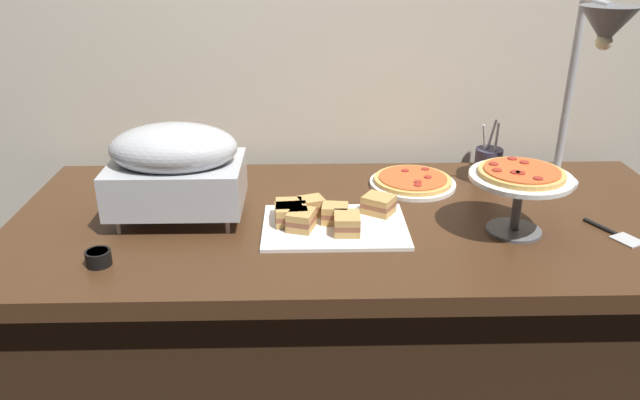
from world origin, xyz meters
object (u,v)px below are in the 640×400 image
object	(u,v)px
pizza_plate_front	(413,182)
utensil_holder	(488,165)
sauce_cup_near	(156,180)
sauce_cup_far	(98,257)
heat_lamp	(597,49)
pizza_plate_center	(520,182)
chafing_dish	(175,166)
serving_spatula	(614,233)
sandwich_platter	(326,218)

from	to	relation	value
pizza_plate_front	utensil_holder	distance (m)	0.24
sauce_cup_near	sauce_cup_far	world-z (taller)	same
heat_lamp	pizza_plate_center	size ratio (longest dim) A/B	2.16
sauce_cup_near	sauce_cup_far	bearing A→B (deg)	-93.20
chafing_dish	sauce_cup_far	distance (m)	0.33
sauce_cup_near	utensil_holder	xyz separation A→B (m)	(1.03, 0.00, 0.04)
pizza_plate_front	serving_spatula	size ratio (longest dim) A/B	1.59
heat_lamp	utensil_holder	distance (m)	0.46
pizza_plate_center	sauce_cup_near	xyz separation A→B (m)	(-1.01, 0.35, -0.12)
heat_lamp	sandwich_platter	world-z (taller)	heat_lamp
pizza_plate_front	sandwich_platter	distance (m)	0.40
utensil_holder	serving_spatula	distance (m)	0.44
utensil_holder	pizza_plate_front	bearing A→B (deg)	-174.85
chafing_dish	pizza_plate_center	xyz separation A→B (m)	(0.89, -0.11, -0.01)
pizza_plate_center	sandwich_platter	size ratio (longest dim) A/B	0.68
sandwich_platter	heat_lamp	bearing A→B (deg)	12.68
chafing_dish	sauce_cup_near	size ratio (longest dim) A/B	5.12
sauce_cup_far	utensil_holder	world-z (taller)	utensil_holder
chafing_dish	serving_spatula	size ratio (longest dim) A/B	2.13
sandwich_platter	serving_spatula	size ratio (longest dim) A/B	2.29
chafing_dish	sauce_cup_near	world-z (taller)	chafing_dish
sauce_cup_far	utensil_holder	distance (m)	1.17
pizza_plate_center	utensil_holder	size ratio (longest dim) A/B	1.28
sandwich_platter	sauce_cup_near	distance (m)	0.60
serving_spatula	chafing_dish	bearing A→B (deg)	173.31
pizza_plate_center	serving_spatula	world-z (taller)	pizza_plate_center
heat_lamp	pizza_plate_center	world-z (taller)	heat_lamp
heat_lamp	sauce_cup_near	xyz separation A→B (m)	(-1.25, 0.14, -0.42)
heat_lamp	sandwich_platter	size ratio (longest dim) A/B	1.47
chafing_dish	pizza_plate_center	distance (m)	0.90
utensil_holder	sauce_cup_far	bearing A→B (deg)	-154.88
pizza_plate_front	pizza_plate_center	size ratio (longest dim) A/B	1.02
sauce_cup_far	utensil_holder	size ratio (longest dim) A/B	0.30
chafing_dish	sandwich_platter	distance (m)	0.43
chafing_dish	heat_lamp	distance (m)	1.17
sandwich_platter	serving_spatula	bearing A→B (deg)	-5.09
pizza_plate_center	utensil_holder	distance (m)	0.36
chafing_dish	pizza_plate_front	distance (m)	0.73
heat_lamp	pizza_plate_front	distance (m)	0.63
pizza_plate_front	sauce_cup_far	world-z (taller)	sauce_cup_far
heat_lamp	sauce_cup_far	distance (m)	1.39
chafing_dish	sauce_cup_far	world-z (taller)	chafing_dish
pizza_plate_front	sauce_cup_near	size ratio (longest dim) A/B	3.84
pizza_plate_center	utensil_holder	world-z (taller)	utensil_holder
chafing_dish	pizza_plate_center	size ratio (longest dim) A/B	1.36
utensil_holder	serving_spatula	world-z (taller)	utensil_holder
chafing_dish	pizza_plate_front	bearing A→B (deg)	17.52
utensil_holder	chafing_dish	bearing A→B (deg)	-165.56
sauce_cup_far	pizza_plate_front	bearing A→B (deg)	30.00
pizza_plate_front	chafing_dish	bearing A→B (deg)	-162.48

